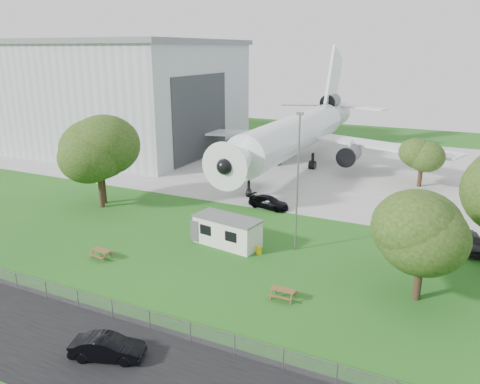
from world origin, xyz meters
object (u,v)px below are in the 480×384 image
at_px(airliner, 297,131).
at_px(car_centre_sedan, 107,348).
at_px(picnic_west, 102,258).
at_px(site_cabin, 227,231).
at_px(picnic_east, 283,299).
at_px(hangar, 107,93).

bearing_deg(airliner, car_centre_sedan, -83.46).
distance_m(picnic_west, car_centre_sedan, 14.10).
bearing_deg(picnic_west, car_centre_sedan, -38.42).
bearing_deg(site_cabin, car_centre_sedan, -85.80).
xyz_separation_m(site_cabin, picnic_west, (-8.32, -7.20, -1.31)).
xyz_separation_m(site_cabin, picnic_east, (7.96, -6.85, -1.31)).
xyz_separation_m(hangar, site_cabin, (40.28, -31.46, -8.09)).
relative_size(airliner, picnic_west, 26.52).
relative_size(airliner, site_cabin, 6.89).
relative_size(picnic_west, car_centre_sedan, 0.43).
height_order(hangar, car_centre_sedan, hangar).
bearing_deg(hangar, car_centre_sedan, -49.67).
relative_size(picnic_east, car_centre_sedan, 0.43).
distance_m(hangar, picnic_west, 51.03).
relative_size(hangar, car_centre_sedan, 10.17).
xyz_separation_m(hangar, car_centre_sedan, (41.57, -48.96, -8.71)).
distance_m(picnic_west, picnic_east, 16.29).
relative_size(site_cabin, picnic_west, 3.85).
relative_size(hangar, airliner, 0.90).
xyz_separation_m(airliner, car_centre_sedan, (5.59, -48.82, -4.57)).
relative_size(site_cabin, car_centre_sedan, 1.64).
height_order(hangar, site_cabin, hangar).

